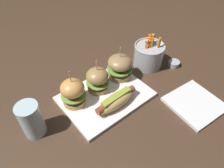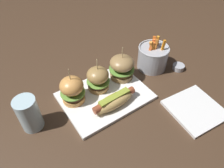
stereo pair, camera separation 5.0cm
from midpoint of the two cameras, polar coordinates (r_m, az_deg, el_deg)
The scene contains 10 objects.
ground_plane at distance 0.81m, azimuth -0.12°, elevation -3.70°, with size 3.00×3.00×0.00m, color #422D1E.
platter_main at distance 0.81m, azimuth -0.12°, elevation -3.37°, with size 0.32×0.24×0.01m, color white.
hot_dog at distance 0.75m, azimuth 2.33°, elevation -4.73°, with size 0.17×0.06×0.05m.
slider_left at distance 0.75m, azimuth -8.96°, elevation -1.60°, with size 0.09×0.09×0.15m.
slider_center at distance 0.79m, azimuth -2.16°, elevation 1.41°, with size 0.09×0.09×0.14m.
slider_right at distance 0.85m, azimuth 4.39°, elevation 4.63°, with size 0.10×0.10×0.14m.
fries_bucket at distance 0.94m, azimuth 12.61°, elevation 7.21°, with size 0.13×0.13×0.15m.
sauce_ramekin at distance 0.98m, azimuth 19.13°, elevation 4.39°, with size 0.05×0.05×0.02m.
side_plate at distance 0.83m, azimuth 23.42°, elevation -6.41°, with size 0.18×0.18×0.01m, color white.
water_glass at distance 0.72m, azimuth -19.94°, elevation -7.75°, with size 0.07×0.07×0.13m, color silver.
Camera 2 is at (-0.29, -0.46, 0.60)m, focal length 33.41 mm.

